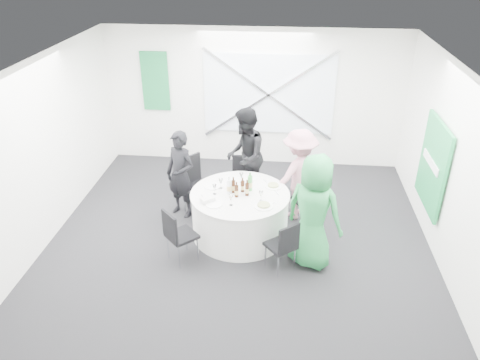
# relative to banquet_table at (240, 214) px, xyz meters

# --- Properties ---
(floor) EXTENTS (6.00, 6.00, 0.00)m
(floor) POSITION_rel_banquet_table_xyz_m (0.00, -0.20, -0.38)
(floor) COLOR black
(floor) RESTS_ON ground
(ceiling) EXTENTS (6.00, 6.00, 0.00)m
(ceiling) POSITION_rel_banquet_table_xyz_m (0.00, -0.20, 2.42)
(ceiling) COLOR white
(ceiling) RESTS_ON wall_back
(wall_back) EXTENTS (6.00, 0.00, 6.00)m
(wall_back) POSITION_rel_banquet_table_xyz_m (0.00, 2.80, 1.02)
(wall_back) COLOR white
(wall_back) RESTS_ON floor
(wall_front) EXTENTS (6.00, 0.00, 6.00)m
(wall_front) POSITION_rel_banquet_table_xyz_m (0.00, -3.20, 1.02)
(wall_front) COLOR white
(wall_front) RESTS_ON floor
(wall_left) EXTENTS (0.00, 6.00, 6.00)m
(wall_left) POSITION_rel_banquet_table_xyz_m (-3.00, -0.20, 1.02)
(wall_left) COLOR white
(wall_left) RESTS_ON floor
(wall_right) EXTENTS (0.00, 6.00, 6.00)m
(wall_right) POSITION_rel_banquet_table_xyz_m (3.00, -0.20, 1.02)
(wall_right) COLOR white
(wall_right) RESTS_ON floor
(window_panel) EXTENTS (2.60, 0.03, 1.60)m
(window_panel) POSITION_rel_banquet_table_xyz_m (0.30, 2.76, 1.12)
(window_panel) COLOR silver
(window_panel) RESTS_ON wall_back
(window_brace_a) EXTENTS (2.63, 0.05, 1.84)m
(window_brace_a) POSITION_rel_banquet_table_xyz_m (0.30, 2.72, 1.12)
(window_brace_a) COLOR silver
(window_brace_a) RESTS_ON window_panel
(window_brace_b) EXTENTS (2.63, 0.05, 1.84)m
(window_brace_b) POSITION_rel_banquet_table_xyz_m (0.30, 2.72, 1.12)
(window_brace_b) COLOR silver
(window_brace_b) RESTS_ON window_panel
(green_banner) EXTENTS (0.55, 0.04, 1.20)m
(green_banner) POSITION_rel_banquet_table_xyz_m (-2.00, 2.75, 1.32)
(green_banner) COLOR #156B39
(green_banner) RESTS_ON wall_back
(green_sign) EXTENTS (0.05, 1.20, 1.40)m
(green_sign) POSITION_rel_banquet_table_xyz_m (2.94, 0.40, 0.82)
(green_sign) COLOR #198D45
(green_sign) RESTS_ON wall_right
(banquet_table) EXTENTS (1.56, 1.56, 0.76)m
(banquet_table) POSITION_rel_banquet_table_xyz_m (0.00, 0.00, 0.00)
(banquet_table) COLOR silver
(banquet_table) RESTS_ON floor
(chair_back) EXTENTS (0.42, 0.43, 0.87)m
(chair_back) POSITION_rel_banquet_table_xyz_m (-0.06, 1.06, 0.13)
(chair_back) COLOR black
(chair_back) RESTS_ON floor
(chair_back_left) EXTENTS (0.66, 0.66, 1.03)m
(chair_back_left) POSITION_rel_banquet_table_xyz_m (-0.83, 0.63, 0.23)
(chair_back_left) COLOR black
(chair_back_left) RESTS_ON floor
(chair_back_right) EXTENTS (0.53, 0.53, 0.86)m
(chair_back_right) POSITION_rel_banquet_table_xyz_m (1.09, 0.58, 0.12)
(chair_back_right) COLOR black
(chair_back_right) RESTS_ON floor
(chair_front_right) EXTENTS (0.53, 0.53, 0.82)m
(chair_front_right) POSITION_rel_banquet_table_xyz_m (0.71, -0.87, 0.10)
(chair_front_right) COLOR black
(chair_front_right) RESTS_ON floor
(chair_front_left) EXTENTS (0.56, 0.56, 0.87)m
(chair_front_left) POSITION_rel_banquet_table_xyz_m (-0.84, -0.79, 0.13)
(chair_front_left) COLOR black
(chair_front_left) RESTS_ON floor
(person_man_back_left) EXTENTS (0.66, 0.58, 1.53)m
(person_man_back_left) POSITION_rel_banquet_table_xyz_m (-1.06, 0.54, 0.38)
(person_man_back_left) COLOR black
(person_man_back_left) RESTS_ON floor
(person_man_back) EXTENTS (0.49, 0.86, 1.75)m
(person_man_back) POSITION_rel_banquet_table_xyz_m (-0.03, 1.13, 0.49)
(person_man_back) COLOR black
(person_man_back) RESTS_ON floor
(person_woman_pink) EXTENTS (1.10, 0.99, 1.58)m
(person_woman_pink) POSITION_rel_banquet_table_xyz_m (0.92, 0.69, 0.41)
(person_woman_pink) COLOR #C78191
(person_woman_pink) RESTS_ON floor
(person_woman_green) EXTENTS (1.01, 0.90, 1.74)m
(person_woman_green) POSITION_rel_banquet_table_xyz_m (1.11, -0.62, 0.49)
(person_woman_green) COLOR #258844
(person_woman_green) RESTS_ON floor
(plate_back) EXTENTS (0.29, 0.29, 0.01)m
(plate_back) POSITION_rel_banquet_table_xyz_m (0.09, 0.52, 0.39)
(plate_back) COLOR white
(plate_back) RESTS_ON banquet_table
(plate_back_left) EXTENTS (0.26, 0.26, 0.01)m
(plate_back_left) POSITION_rel_banquet_table_xyz_m (-0.47, 0.18, 0.39)
(plate_back_left) COLOR white
(plate_back_left) RESTS_ON banquet_table
(plate_back_right) EXTENTS (0.27, 0.27, 0.04)m
(plate_back_right) POSITION_rel_banquet_table_xyz_m (0.51, 0.28, 0.40)
(plate_back_right) COLOR white
(plate_back_right) RESTS_ON banquet_table
(plate_front_right) EXTENTS (0.29, 0.29, 0.04)m
(plate_front_right) POSITION_rel_banquet_table_xyz_m (0.39, -0.35, 0.40)
(plate_front_right) COLOR white
(plate_front_right) RESTS_ON banquet_table
(plate_front_left) EXTENTS (0.26, 0.26, 0.01)m
(plate_front_left) POSITION_rel_banquet_table_xyz_m (-0.36, -0.37, 0.39)
(plate_front_left) COLOR white
(plate_front_left) RESTS_ON banquet_table
(napkin) EXTENTS (0.24, 0.23, 0.06)m
(napkin) POSITION_rel_banquet_table_xyz_m (-0.46, -0.29, 0.42)
(napkin) COLOR silver
(napkin) RESTS_ON plate_front_left
(beer_bottle_a) EXTENTS (0.06, 0.06, 0.27)m
(beer_bottle_a) POSITION_rel_banquet_table_xyz_m (-0.11, 0.03, 0.48)
(beer_bottle_a) COLOR #39190A
(beer_bottle_a) RESTS_ON banquet_table
(beer_bottle_b) EXTENTS (0.06, 0.06, 0.24)m
(beer_bottle_b) POSITION_rel_banquet_table_xyz_m (0.03, 0.07, 0.47)
(beer_bottle_b) COLOR #39190A
(beer_bottle_b) RESTS_ON banquet_table
(beer_bottle_c) EXTENTS (0.06, 0.06, 0.27)m
(beer_bottle_c) POSITION_rel_banquet_table_xyz_m (0.11, -0.04, 0.48)
(beer_bottle_c) COLOR #39190A
(beer_bottle_c) RESTS_ON banquet_table
(beer_bottle_d) EXTENTS (0.06, 0.06, 0.25)m
(beer_bottle_d) POSITION_rel_banquet_table_xyz_m (-0.04, -0.10, 0.48)
(beer_bottle_d) COLOR #39190A
(beer_bottle_d) RESTS_ON banquet_table
(green_water_bottle) EXTENTS (0.08, 0.08, 0.31)m
(green_water_bottle) POSITION_rel_banquet_table_xyz_m (0.15, 0.12, 0.50)
(green_water_bottle) COLOR green
(green_water_bottle) RESTS_ON banquet_table
(clear_water_bottle) EXTENTS (0.08, 0.08, 0.30)m
(clear_water_bottle) POSITION_rel_banquet_table_xyz_m (-0.17, -0.01, 0.50)
(clear_water_bottle) COLOR white
(clear_water_bottle) RESTS_ON banquet_table
(wine_glass_a) EXTENTS (0.07, 0.07, 0.17)m
(wine_glass_a) POSITION_rel_banquet_table_xyz_m (-0.39, -0.05, 0.50)
(wine_glass_a) COLOR white
(wine_glass_a) RESTS_ON banquet_table
(wine_glass_b) EXTENTS (0.07, 0.07, 0.17)m
(wine_glass_b) POSITION_rel_banquet_table_xyz_m (-0.01, 0.37, 0.50)
(wine_glass_b) COLOR white
(wine_glass_b) RESTS_ON banquet_table
(wine_glass_c) EXTENTS (0.07, 0.07, 0.17)m
(wine_glass_c) POSITION_rel_banquet_table_xyz_m (-0.32, 0.14, 0.50)
(wine_glass_c) COLOR white
(wine_glass_c) RESTS_ON banquet_table
(wine_glass_d) EXTENTS (0.07, 0.07, 0.17)m
(wine_glass_d) POSITION_rel_banquet_table_xyz_m (0.34, -0.19, 0.50)
(wine_glass_d) COLOR white
(wine_glass_d) RESTS_ON banquet_table
(wine_glass_e) EXTENTS (0.07, 0.07, 0.17)m
(wine_glass_e) POSITION_rel_banquet_table_xyz_m (-0.10, -0.36, 0.50)
(wine_glass_e) COLOR white
(wine_glass_e) RESTS_ON banquet_table
(fork_a) EXTENTS (0.08, 0.14, 0.01)m
(fork_a) POSITION_rel_banquet_table_xyz_m (0.57, 0.07, 0.38)
(fork_a) COLOR silver
(fork_a) RESTS_ON banquet_table
(knife_a) EXTENTS (0.09, 0.14, 0.01)m
(knife_a) POSITION_rel_banquet_table_xyz_m (0.38, 0.43, 0.38)
(knife_a) COLOR silver
(knife_a) RESTS_ON banquet_table
(fork_b) EXTENTS (0.10, 0.13, 0.01)m
(fork_b) POSITION_rel_banquet_table_xyz_m (-0.55, -0.17, 0.38)
(fork_b) COLOR silver
(fork_b) RESTS_ON banquet_table
(knife_b) EXTENTS (0.11, 0.12, 0.01)m
(knife_b) POSITION_rel_banquet_table_xyz_m (-0.29, -0.50, 0.38)
(knife_b) COLOR silver
(knife_b) RESTS_ON banquet_table
(fork_c) EXTENTS (0.10, 0.13, 0.01)m
(fork_c) POSITION_rel_banquet_table_xyz_m (0.35, -0.46, 0.38)
(fork_c) COLOR silver
(fork_c) RESTS_ON banquet_table
(knife_c) EXTENTS (0.11, 0.12, 0.01)m
(knife_c) POSITION_rel_banquet_table_xyz_m (0.51, -0.26, 0.38)
(knife_c) COLOR silver
(knife_c) RESTS_ON banquet_table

